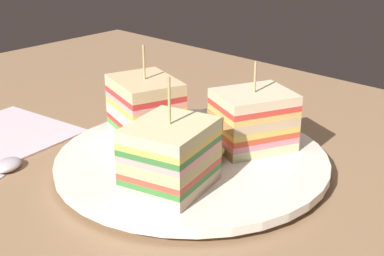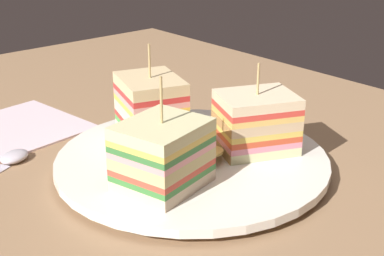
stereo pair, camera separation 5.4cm
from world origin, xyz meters
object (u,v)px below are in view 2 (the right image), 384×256
sandwich_wedge_1 (163,155)px  napkin (18,127)px  sandwich_wedge_2 (256,122)px  sandwich_wedge_0 (154,107)px  plate (192,162)px  chip_pile (196,151)px

sandwich_wedge_1 → napkin: size_ratio=0.73×
sandwich_wedge_2 → napkin: size_ratio=0.67×
sandwich_wedge_0 → napkin: 17.82cm
plate → chip_pile: chip_pile is taller
chip_pile → plate: bearing=2.8°
plate → sandwich_wedge_2: bearing=-115.3°
sandwich_wedge_2 → napkin: 28.47cm
sandwich_wedge_0 → chip_pile: (-7.16, 0.29, -2.52)cm
sandwich_wedge_1 → plate: bearing=12.8°
plate → chip_pile: bearing=-177.2°
sandwich_wedge_1 → chip_pile: bearing=7.8°
sandwich_wedge_1 → sandwich_wedge_2: size_ratio=1.09×
chip_pile → sandwich_wedge_0: bearing=-2.3°
plate → sandwich_wedge_0: (6.56, -0.32, 3.83)cm
sandwich_wedge_1 → sandwich_wedge_2: 11.80cm
chip_pile → napkin: bearing=20.9°
sandwich_wedge_0 → chip_pile: 7.60cm
napkin → sandwich_wedge_2: bearing=-149.4°
plate → napkin: size_ratio=1.95×
plate → sandwich_wedge_0: 7.60cm
sandwich_wedge_2 → napkin: bearing=-35.5°
sandwich_wedge_0 → sandwich_wedge_1: size_ratio=1.00×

